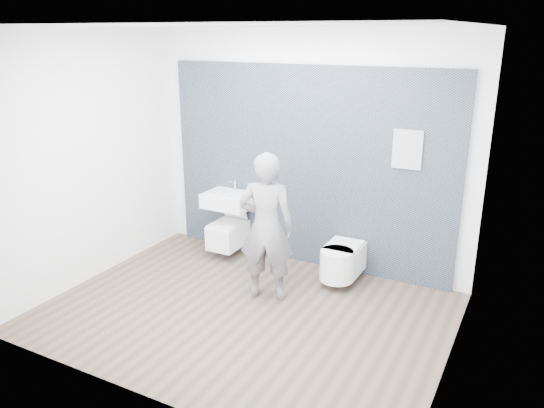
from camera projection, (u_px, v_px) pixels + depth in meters
The scene contains 8 objects.
ground at pixel (245, 312), 5.45m from camera, with size 4.00×4.00×0.00m, color brown.
room_shell at pixel (242, 146), 4.91m from camera, with size 4.00×4.00×4.00m.
tile_wall at pixel (304, 260), 6.68m from camera, with size 3.60×0.06×2.40m, color black.
washbasin at pixel (229, 200), 6.66m from camera, with size 0.59×0.44×0.45m.
toilet_square at pixel (228, 233), 6.77m from camera, with size 0.36×0.52×0.68m.
toilet_rounded at pixel (341, 261), 6.02m from camera, with size 0.39×0.66×0.36m.
info_placard at pixel (397, 282), 6.11m from camera, with size 0.32×0.03×0.42m, color white.
visitor at pixel (267, 227), 5.53m from camera, with size 0.59×0.38×1.61m, color slate.
Camera 1 is at (2.51, -4.14, 2.75)m, focal length 35.00 mm.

